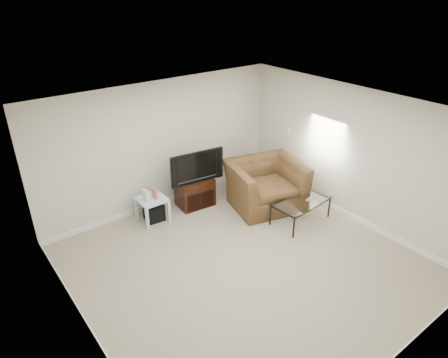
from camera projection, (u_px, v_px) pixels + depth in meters
floor at (245, 264)px, 6.43m from camera, size 5.00×5.00×0.00m
ceiling at (249, 114)px, 5.30m from camera, size 5.00×5.00×0.00m
wall_back at (162, 146)px, 7.63m from camera, size 5.00×0.02×2.50m
wall_left at (79, 262)px, 4.51m from camera, size 0.02×5.00×2.50m
wall_right at (352, 155)px, 7.23m from camera, size 0.02×5.00×2.50m
plate_back at (91, 164)px, 6.86m from camera, size 0.12×0.02×0.12m
plate_right_switch at (287, 131)px, 8.35m from camera, size 0.02×0.09×0.13m
plate_right_outlet at (294, 177)px, 8.57m from camera, size 0.02×0.08×0.12m
tv_stand at (195, 192)px, 7.98m from camera, size 0.73×0.54×0.58m
dvd_player at (196, 184)px, 7.86m from camera, size 0.45×0.33×0.06m
television at (195, 165)px, 7.68m from camera, size 1.04×0.33×0.63m
side_table at (153, 209)px, 7.48m from camera, size 0.51×0.51×0.48m
subwoofer at (154, 212)px, 7.54m from camera, size 0.36×0.36×0.33m
game_console at (146, 195)px, 7.25m from camera, size 0.07×0.16×0.22m
game_case at (155, 193)px, 7.35m from camera, size 0.06×0.14×0.19m
recliner at (266, 178)px, 7.85m from camera, size 1.58×1.23×1.22m
coffee_table at (300, 211)px, 7.48m from camera, size 1.16×0.71×0.44m
remote at (309, 199)px, 7.41m from camera, size 0.18×0.08×0.02m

